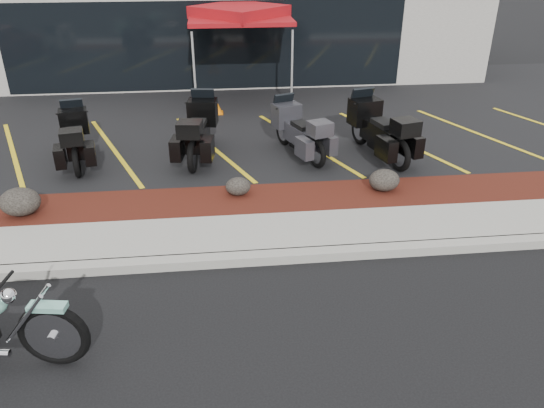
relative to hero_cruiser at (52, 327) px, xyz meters
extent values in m
plane|color=black|center=(1.83, 1.02, -0.56)|extent=(90.00, 90.00, 0.00)
cube|color=gray|center=(1.83, 1.92, -0.49)|extent=(24.00, 0.25, 0.15)
cube|color=gray|center=(1.83, 2.62, -0.49)|extent=(24.00, 1.20, 0.15)
cube|color=#32180B|center=(1.83, 3.82, -0.48)|extent=(24.00, 1.20, 0.16)
cube|color=black|center=(1.83, 9.22, -0.49)|extent=(26.00, 9.60, 0.15)
cube|color=gray|center=(1.83, 15.52, 1.44)|extent=(18.00, 8.00, 4.00)
cube|color=black|center=(1.83, 11.54, 0.94)|extent=(12.00, 0.06, 2.60)
ellipsoid|color=black|center=(-1.48, 3.63, -0.16)|extent=(0.69, 0.58, 0.49)
ellipsoid|color=black|center=(2.32, 4.01, -0.23)|extent=(0.47, 0.39, 0.33)
ellipsoid|color=black|center=(5.10, 3.90, -0.19)|extent=(0.59, 0.49, 0.42)
cone|color=orange|center=(1.98, 9.15, -0.20)|extent=(0.42, 0.42, 0.43)
cylinder|color=silver|center=(1.89, 8.94, 0.66)|extent=(0.06, 0.06, 2.15)
cylinder|color=silver|center=(4.40, 9.68, 0.66)|extent=(0.06, 0.06, 2.15)
cylinder|color=silver|center=(1.15, 11.45, 0.66)|extent=(0.06, 0.06, 2.15)
cylinder|color=silver|center=(3.66, 12.19, 0.66)|extent=(0.06, 0.06, 2.15)
cube|color=maroon|center=(2.77, 10.56, 1.88)|extent=(3.48, 3.48, 0.11)
cube|color=maroon|center=(2.77, 10.56, 2.04)|extent=(2.79, 2.79, 0.33)
camera|label=1|loc=(1.98, -4.97, 4.00)|focal=35.00mm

